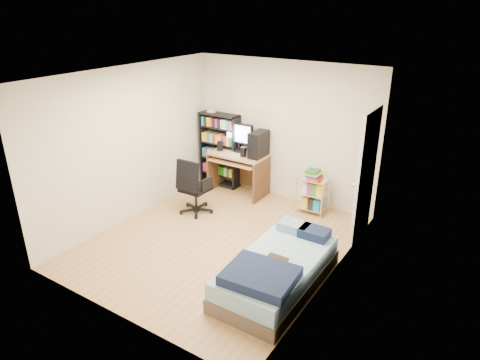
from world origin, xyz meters
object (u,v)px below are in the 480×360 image
Objects in this scene: media_shelf at (220,149)px; bed at (277,271)px; computer_desk at (245,157)px; office_chair at (194,196)px.

media_shelf is 3.50m from bed.
media_shelf reaches higher than computer_desk.
bed is at bearing -49.81° from computer_desk.
office_chair is at bearing -103.47° from computer_desk.
computer_desk is 1.27m from office_chair.
office_chair is 2.44m from bed.
computer_desk is 0.71× the size of bed.
computer_desk reaches higher than office_chair.
computer_desk is 2.99m from bed.
media_shelf is 1.50× the size of office_chair.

